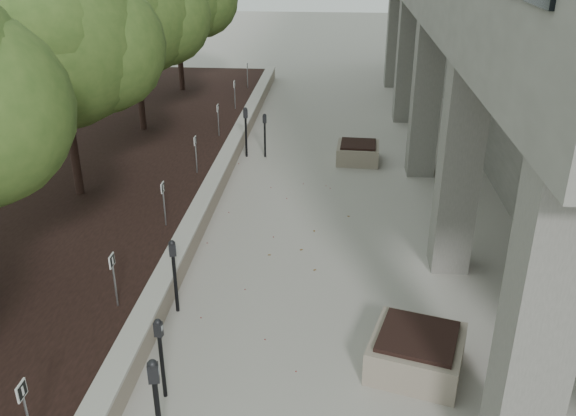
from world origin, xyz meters
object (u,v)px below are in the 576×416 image
(parking_meter_2, at_px, (162,359))
(parking_meter_3, at_px, (175,276))
(parking_meter_1, at_px, (158,411))
(planter_back, at_px, (358,152))
(parking_meter_4, at_px, (265,135))
(parking_meter_5, at_px, (246,132))
(crabapple_tree_4, at_px, (134,39))
(crabapple_tree_5, at_px, (177,16))
(planter_front, at_px, (416,351))
(crabapple_tree_3, at_px, (62,77))

(parking_meter_2, distance_m, parking_meter_3, 2.12)
(parking_meter_1, bearing_deg, planter_back, 62.46)
(parking_meter_2, bearing_deg, parking_meter_4, 96.12)
(parking_meter_3, bearing_deg, parking_meter_5, 71.61)
(crabapple_tree_4, distance_m, crabapple_tree_5, 5.00)
(parking_meter_1, xyz_separation_m, parking_meter_3, (-0.61, 3.19, -0.07))
(crabapple_tree_4, height_order, planter_front, crabapple_tree_4)
(crabapple_tree_5, height_order, planter_front, crabapple_tree_5)
(parking_meter_1, distance_m, planter_front, 3.92)
(parking_meter_5, bearing_deg, planter_back, -15.14)
(crabapple_tree_3, distance_m, parking_meter_1, 8.51)
(parking_meter_1, xyz_separation_m, planter_back, (2.65, 10.93, -0.50))
(parking_meter_1, height_order, planter_front, parking_meter_1)
(parking_meter_2, bearing_deg, parking_meter_3, 106.97)
(crabapple_tree_4, relative_size, parking_meter_1, 3.55)
(parking_meter_2, bearing_deg, crabapple_tree_3, 128.49)
(parking_meter_1, distance_m, planter_back, 11.26)
(parking_meter_2, distance_m, planter_back, 10.27)
(parking_meter_1, bearing_deg, crabapple_tree_5, 88.92)
(parking_meter_3, relative_size, planter_front, 1.05)
(parking_meter_3, bearing_deg, parking_meter_4, 67.71)
(parking_meter_5, bearing_deg, crabapple_tree_4, 148.72)
(parking_meter_1, distance_m, parking_meter_5, 11.08)
(parking_meter_5, distance_m, planter_back, 3.24)
(crabapple_tree_3, bearing_deg, parking_meter_2, -59.10)
(crabapple_tree_4, bearing_deg, parking_meter_2, -71.81)
(crabapple_tree_4, bearing_deg, crabapple_tree_5, 90.00)
(parking_meter_1, height_order, parking_meter_2, parking_meter_1)
(crabapple_tree_4, distance_m, planter_back, 7.26)
(crabapple_tree_5, bearing_deg, parking_meter_3, -76.74)
(parking_meter_1, bearing_deg, parking_meter_5, 78.95)
(crabapple_tree_4, xyz_separation_m, parking_meter_4, (3.90, -1.10, -2.48))
(parking_meter_5, relative_size, planter_front, 1.11)
(parking_meter_3, bearing_deg, crabapple_tree_4, 92.21)
(planter_back, bearing_deg, parking_meter_4, 176.70)
(crabapple_tree_5, height_order, parking_meter_3, crabapple_tree_5)
(planter_front, height_order, planter_back, planter_front)
(parking_meter_1, distance_m, parking_meter_4, 11.09)
(crabapple_tree_4, xyz_separation_m, parking_meter_3, (3.30, -8.99, -2.43))
(planter_front, distance_m, planter_back, 8.96)
(parking_meter_2, xyz_separation_m, planter_back, (2.92, 9.83, -0.38))
(parking_meter_5, height_order, planter_back, parking_meter_5)
(planter_front, relative_size, planter_back, 1.13)
(crabapple_tree_5, distance_m, parking_meter_1, 17.78)
(crabapple_tree_3, relative_size, planter_back, 4.68)
(crabapple_tree_4, xyz_separation_m, parking_meter_5, (3.36, -1.12, -2.39))
(parking_meter_3, relative_size, parking_meter_5, 0.94)
(crabapple_tree_4, distance_m, parking_meter_4, 4.75)
(crabapple_tree_4, relative_size, planter_front, 4.13)
(crabapple_tree_5, distance_m, parking_meter_4, 7.65)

